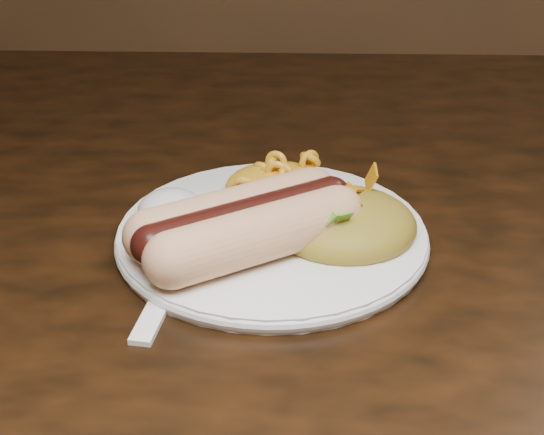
{
  "coord_description": "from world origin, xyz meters",
  "views": [
    {
      "loc": [
        -0.03,
        -0.57,
        1.08
      ],
      "look_at": [
        -0.05,
        -0.02,
        0.77
      ],
      "focal_mm": 55.0,
      "sensor_mm": 36.0,
      "label": 1
    }
  ],
  "objects": [
    {
      "name": "taco_salad",
      "position": [
        0.0,
        -0.02,
        0.78
      ],
      "size": [
        0.11,
        0.1,
        0.05
      ],
      "rotation": [
        0.0,
        0.0,
        0.27
      ],
      "color": "#A25221",
      "rests_on": "plate"
    },
    {
      "name": "table",
      "position": [
        0.0,
        0.0,
        0.66
      ],
      "size": [
        1.6,
        0.9,
        0.75
      ],
      "color": "black",
      "rests_on": "floor"
    },
    {
      "name": "hotdog",
      "position": [
        -0.07,
        -0.05,
        0.78
      ],
      "size": [
        0.14,
        0.14,
        0.04
      ],
      "rotation": [
        0.0,
        0.0,
        0.56
      ],
      "color": "tan",
      "rests_on": "plate"
    },
    {
      "name": "sour_cream",
      "position": [
        -0.13,
        -0.01,
        0.78
      ],
      "size": [
        0.06,
        0.06,
        0.03
      ],
      "primitive_type": "ellipsoid",
      "rotation": [
        0.0,
        0.0,
        0.2
      ],
      "color": "white",
      "rests_on": "plate"
    },
    {
      "name": "mac_and_cheese",
      "position": [
        -0.05,
        0.04,
        0.78
      ],
      "size": [
        0.09,
        0.08,
        0.03
      ],
      "primitive_type": "ellipsoid",
      "rotation": [
        0.0,
        0.0,
        -0.04
      ],
      "color": "yellow",
      "rests_on": "plate"
    },
    {
      "name": "plate",
      "position": [
        -0.05,
        -0.02,
        0.76
      ],
      "size": [
        0.28,
        0.28,
        0.01
      ],
      "primitive_type": "cylinder",
      "rotation": [
        0.0,
        0.0,
        0.22
      ],
      "color": "white",
      "rests_on": "table"
    },
    {
      "name": "fork",
      "position": [
        -0.12,
        -0.1,
        0.75
      ],
      "size": [
        0.04,
        0.15,
        0.0
      ],
      "primitive_type": "cube",
      "rotation": [
        0.0,
        0.0,
        -0.14
      ],
      "color": "white",
      "rests_on": "table"
    }
  ]
}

